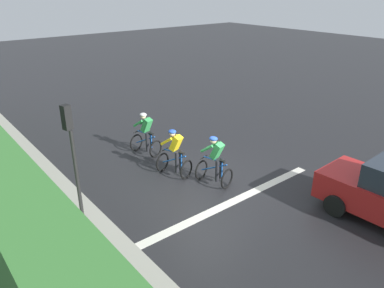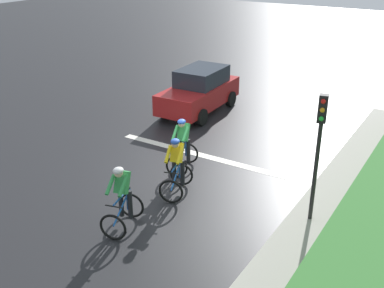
{
  "view_description": "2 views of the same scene",
  "coord_description": "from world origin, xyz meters",
  "px_view_note": "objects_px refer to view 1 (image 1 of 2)",
  "views": [
    {
      "loc": [
        -6.99,
        -7.93,
        6.08
      ],
      "look_at": [
        0.53,
        1.4,
        0.89
      ],
      "focal_mm": 34.69,
      "sensor_mm": 36.0,
      "label": 1
    },
    {
      "loc": [
        -6.64,
        10.6,
        6.41
      ],
      "look_at": [
        -0.15,
        0.24,
        1.06
      ],
      "focal_mm": 43.54,
      "sensor_mm": 36.0,
      "label": 2
    }
  ],
  "objects_px": {
    "traffic_light_near_crossing": "(72,147)",
    "cyclist_second": "(175,154)",
    "cyclist_mid": "(215,162)",
    "cyclist_lead": "(146,135)"
  },
  "relations": [
    {
      "from": "traffic_light_near_crossing",
      "to": "cyclist_second",
      "type": "bearing_deg",
      "value": 7.31
    },
    {
      "from": "cyclist_second",
      "to": "traffic_light_near_crossing",
      "type": "relative_size",
      "value": 0.5
    },
    {
      "from": "cyclist_second",
      "to": "cyclist_mid",
      "type": "relative_size",
      "value": 1.0
    },
    {
      "from": "cyclist_lead",
      "to": "cyclist_second",
      "type": "xyz_separation_m",
      "value": [
        -0.17,
        -2.08,
        0.0
      ]
    },
    {
      "from": "cyclist_lead",
      "to": "cyclist_mid",
      "type": "xyz_separation_m",
      "value": [
        0.49,
        -3.39,
        0.0
      ]
    },
    {
      "from": "cyclist_second",
      "to": "traffic_light_near_crossing",
      "type": "height_order",
      "value": "traffic_light_near_crossing"
    },
    {
      "from": "cyclist_second",
      "to": "traffic_light_near_crossing",
      "type": "xyz_separation_m",
      "value": [
        -3.62,
        -0.46,
        1.43
      ]
    },
    {
      "from": "cyclist_lead",
      "to": "cyclist_second",
      "type": "distance_m",
      "value": 2.08
    },
    {
      "from": "cyclist_second",
      "to": "traffic_light_near_crossing",
      "type": "distance_m",
      "value": 3.92
    },
    {
      "from": "cyclist_mid",
      "to": "traffic_light_near_crossing",
      "type": "distance_m",
      "value": 4.58
    }
  ]
}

